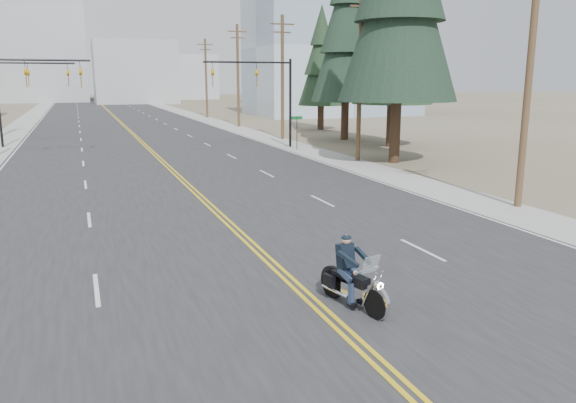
# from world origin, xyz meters

# --- Properties ---
(ground_plane) EXTENTS (400.00, 400.00, 0.00)m
(ground_plane) POSITION_xyz_m (0.00, 0.00, 0.00)
(ground_plane) COLOR #776D56
(ground_plane) RESTS_ON ground
(road) EXTENTS (20.00, 200.00, 0.01)m
(road) POSITION_xyz_m (0.00, 70.00, 0.01)
(road) COLOR #303033
(road) RESTS_ON ground
(sidewalk_left) EXTENTS (3.00, 200.00, 0.01)m
(sidewalk_left) POSITION_xyz_m (-11.50, 70.00, 0.01)
(sidewalk_left) COLOR #A5A5A0
(sidewalk_left) RESTS_ON ground
(sidewalk_right) EXTENTS (3.00, 200.00, 0.01)m
(sidewalk_right) POSITION_xyz_m (11.50, 70.00, 0.01)
(sidewalk_right) COLOR #A5A5A0
(sidewalk_right) RESTS_ON ground
(traffic_mast_left) EXTENTS (7.10, 0.26, 7.00)m
(traffic_mast_left) POSITION_xyz_m (-8.98, 32.00, 4.94)
(traffic_mast_left) COLOR black
(traffic_mast_left) RESTS_ON ground
(traffic_mast_right) EXTENTS (7.10, 0.26, 7.00)m
(traffic_mast_right) POSITION_xyz_m (8.98, 32.00, 4.94)
(traffic_mast_right) COLOR black
(traffic_mast_right) RESTS_ON ground
(traffic_mast_far) EXTENTS (6.10, 0.26, 7.00)m
(traffic_mast_far) POSITION_xyz_m (-9.31, 40.00, 4.87)
(traffic_mast_far) COLOR black
(traffic_mast_far) RESTS_ON ground
(street_sign) EXTENTS (0.90, 0.06, 2.62)m
(street_sign) POSITION_xyz_m (10.80, 30.00, 1.80)
(street_sign) COLOR black
(street_sign) RESTS_ON ground
(utility_pole_a) EXTENTS (2.20, 0.30, 11.00)m
(utility_pole_a) POSITION_xyz_m (12.50, 8.00, 5.73)
(utility_pole_a) COLOR brown
(utility_pole_a) RESTS_ON ground
(utility_pole_b) EXTENTS (2.20, 0.30, 11.50)m
(utility_pole_b) POSITION_xyz_m (12.50, 23.00, 5.98)
(utility_pole_b) COLOR brown
(utility_pole_b) RESTS_ON ground
(utility_pole_c) EXTENTS (2.20, 0.30, 11.00)m
(utility_pole_c) POSITION_xyz_m (12.50, 38.00, 5.73)
(utility_pole_c) COLOR brown
(utility_pole_c) RESTS_ON ground
(utility_pole_d) EXTENTS (2.20, 0.30, 11.50)m
(utility_pole_d) POSITION_xyz_m (12.50, 53.00, 5.98)
(utility_pole_d) COLOR brown
(utility_pole_d) RESTS_ON ground
(utility_pole_e) EXTENTS (2.20, 0.30, 11.00)m
(utility_pole_e) POSITION_xyz_m (12.50, 70.00, 5.73)
(utility_pole_e) COLOR brown
(utility_pole_e) RESTS_ON ground
(glass_building) EXTENTS (24.00, 16.00, 20.00)m
(glass_building) POSITION_xyz_m (32.00, 70.00, 10.00)
(glass_building) COLOR #9EB5CC
(glass_building) RESTS_ON ground
(haze_bldg_b) EXTENTS (18.00, 14.00, 14.00)m
(haze_bldg_b) POSITION_xyz_m (8.00, 125.00, 7.00)
(haze_bldg_b) COLOR #ADB2B7
(haze_bldg_b) RESTS_ON ground
(haze_bldg_c) EXTENTS (16.00, 12.00, 18.00)m
(haze_bldg_c) POSITION_xyz_m (40.00, 110.00, 9.00)
(haze_bldg_c) COLOR #B7BCC6
(haze_bldg_c) RESTS_ON ground
(haze_bldg_d) EXTENTS (20.00, 15.00, 26.00)m
(haze_bldg_d) POSITION_xyz_m (-12.00, 140.00, 13.00)
(haze_bldg_d) COLOR #ADB2B7
(haze_bldg_d) RESTS_ON ground
(haze_bldg_e) EXTENTS (14.00, 14.00, 12.00)m
(haze_bldg_e) POSITION_xyz_m (25.00, 150.00, 6.00)
(haze_bldg_e) COLOR #B7BCC6
(haze_bldg_e) RESTS_ON ground
(motorcyclist) EXTENTS (1.47, 2.42, 1.76)m
(motorcyclist) POSITION_xyz_m (0.80, 0.64, 0.88)
(motorcyclist) COLOR black
(motorcyclist) RESTS_ON ground
(conifer_mid) EXTENTS (6.49, 6.49, 17.32)m
(conifer_mid) POSITION_xyz_m (18.90, 29.60, 9.94)
(conifer_mid) COLOR #382619
(conifer_mid) RESTS_ON ground
(conifer_tall) EXTENTS (6.24, 6.24, 17.32)m
(conifer_tall) POSITION_xyz_m (17.75, 35.78, 9.95)
(conifer_tall) COLOR #382619
(conifer_tall) RESTS_ON ground
(conifer_far) EXTENTS (4.93, 4.93, 13.20)m
(conifer_far) POSITION_xyz_m (19.88, 46.10, 7.57)
(conifer_far) COLOR #382619
(conifer_far) RESTS_ON ground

